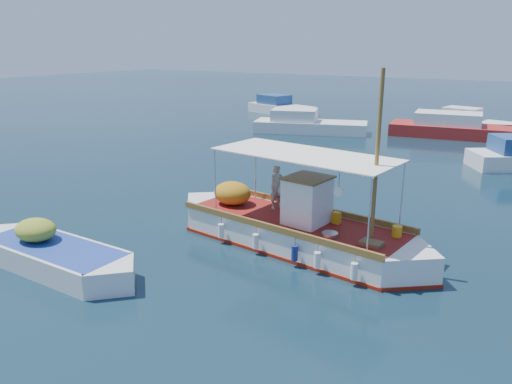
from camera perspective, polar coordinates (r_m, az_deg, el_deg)
The scene contains 7 objects.
ground at distance 14.97m, azimuth 2.46°, elevation -6.91°, with size 160.00×160.00×0.00m, color black.
fishing_caique at distance 15.38m, azimuth 4.15°, elevation -4.32°, with size 9.08×3.32×5.58m.
dinghy at distance 14.97m, azimuth -22.08°, elevation -6.90°, with size 6.03×1.76×1.47m.
bg_boat_nw at distance 35.09m, azimuth 5.85°, elevation 7.56°, with size 8.01×4.70×1.80m.
bg_boat_n at distance 35.77m, azimuth 22.93°, elevation 6.52°, with size 10.62×4.23×1.80m.
bg_boat_far_w at distance 44.65m, azimuth 2.77°, elevation 9.57°, with size 6.89×4.16×1.80m.
bg_boat_far_n at distance 38.66m, azimuth 23.33°, elevation 7.14°, with size 6.15×3.18×1.80m.
Camera 1 is at (6.63, -12.02, 5.98)m, focal length 35.00 mm.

